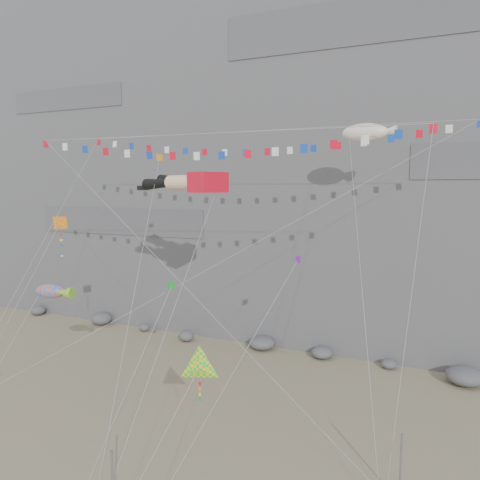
{
  "coord_description": "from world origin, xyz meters",
  "views": [
    {
      "loc": [
        16.31,
        -24.43,
        15.94
      ],
      "look_at": [
        1.23,
        9.0,
        11.72
      ],
      "focal_mm": 35.0,
      "sensor_mm": 36.0,
      "label": 1
    }
  ],
  "objects": [
    {
      "name": "talus_boulders",
      "position": [
        0.0,
        17.0,
        0.6
      ],
      "size": [
        60.0,
        3.0,
        1.2
      ],
      "primitive_type": null,
      "color": "slate",
      "rests_on": "ground"
    },
    {
      "name": "anchor_pole_right",
      "position": [
        14.62,
        -0.99,
        1.84
      ],
      "size": [
        0.12,
        0.12,
        3.67
      ],
      "primitive_type": "cylinder",
      "color": "gray",
      "rests_on": "ground"
    },
    {
      "name": "legs_kite",
      "position": [
        -1.36,
        5.31,
        16.21
      ],
      "size": [
        8.2,
        14.9,
        20.02
      ],
      "rotation": [
        0.0,
        0.0,
        -0.31
      ],
      "color": "red",
      "rests_on": "ground"
    },
    {
      "name": "cliff",
      "position": [
        0.0,
        32.0,
        25.0
      ],
      "size": [
        80.0,
        28.0,
        50.0
      ],
      "primitive_type": "cube",
      "color": "slate",
      "rests_on": "ground"
    },
    {
      "name": "flag_banner_upper",
      "position": [
        1.87,
        10.67,
        20.3
      ],
      "size": [
        33.4,
        14.87,
        30.48
      ],
      "color": "red",
      "rests_on": "ground"
    },
    {
      "name": "small_kite_b",
      "position": [
        6.76,
        6.16,
        10.69
      ],
      "size": [
        3.9,
        13.05,
        16.84
      ],
      "color": "#671BA0",
      "rests_on": "ground"
    },
    {
      "name": "harlequin_kite",
      "position": [
        -9.85,
        1.35,
        13.23
      ],
      "size": [
        6.18,
        6.11,
        15.03
      ],
      "color": "red",
      "rests_on": "ground"
    },
    {
      "name": "fish_windsock",
      "position": [
        -10.06,
        0.37,
        8.32
      ],
      "size": [
        5.04,
        5.93,
        10.09
      ],
      "color": "#F0560C",
      "rests_on": "ground"
    },
    {
      "name": "flag_banner_lower",
      "position": [
        1.42,
        3.58,
        19.41
      ],
      "size": [
        27.61,
        5.54,
        23.55
      ],
      "color": "red",
      "rests_on": "ground"
    },
    {
      "name": "small_kite_a",
      "position": [
        -4.43,
        6.24,
        17.67
      ],
      "size": [
        5.16,
        13.78,
        22.88
      ],
      "color": "orange",
      "rests_on": "ground"
    },
    {
      "name": "delta_kite",
      "position": [
        4.92,
        -4.27,
        6.67
      ],
      "size": [
        3.62,
        4.35,
        8.45
      ],
      "color": "yellow",
      "rests_on": "ground"
    },
    {
      "name": "small_kite_c",
      "position": [
        0.18,
        0.54,
        9.46
      ],
      "size": [
        1.46,
        8.15,
        12.15
      ],
      "color": "#17962E",
      "rests_on": "ground"
    },
    {
      "name": "ground",
      "position": [
        0.0,
        0.0,
        0.0
      ],
      "size": [
        120.0,
        120.0,
        0.0
      ],
      "primitive_type": "plane",
      "color": "gray",
      "rests_on": "ground"
    },
    {
      "name": "blimp_windsock",
      "position": [
        10.06,
        12.47,
        19.96
      ],
      "size": [
        6.28,
        16.54,
        25.68
      ],
      "color": "#F4E5C9",
      "rests_on": "ground"
    }
  ]
}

